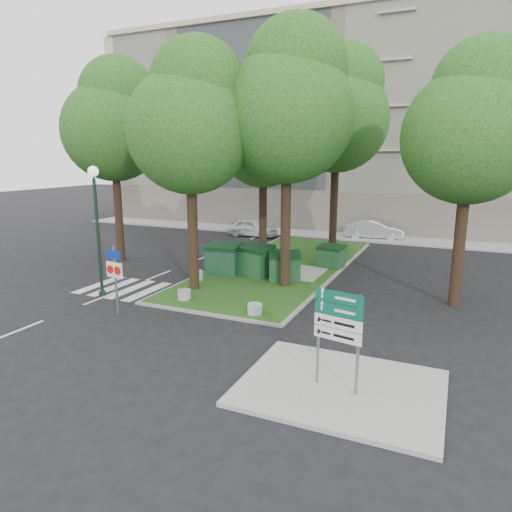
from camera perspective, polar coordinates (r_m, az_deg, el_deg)
The scene contains 26 objects.
ground at distance 17.61m, azimuth -7.77°, elevation -7.01°, with size 120.00×120.00×0.00m, color black.
median_island at distance 24.28m, azimuth 3.17°, elevation -1.31°, with size 6.00×16.00×0.12m, color #194915.
median_kerb at distance 24.29m, azimuth 3.17°, elevation -1.33°, with size 6.30×16.30×0.10m, color gray.
sidewalk_corner at distance 12.27m, azimuth 10.52°, elevation -15.86°, with size 5.00×4.00×0.12m, color #999993.
building_sidewalk at distance 34.23m, azimuth 8.67°, elevation 2.61°, with size 42.00×3.00×0.12m, color #999993.
zebra_crossing at distance 20.85m, azimuth -14.42°, elevation -4.18°, with size 5.00×3.00×0.01m, color silver.
apartment_building at distance 41.08m, azimuth 11.94°, elevation 15.23°, with size 41.00×12.00×16.00m, color tan.
tree_median_near_left at distance 19.58m, azimuth -8.01°, elevation 16.69°, with size 5.20×5.20×10.53m.
tree_median_near_right at distance 19.92m, azimuth 4.25°, elevation 18.63°, with size 5.60×5.60×11.46m.
tree_median_mid at distance 25.12m, azimuth 1.15°, elevation 15.08°, with size 4.80×4.80×9.99m.
tree_median_far at distance 27.04m, azimuth 10.34°, elevation 17.55°, with size 5.80×5.80×11.93m.
tree_street_left at distance 26.57m, azimuth -17.27°, elevation 15.85°, with size 5.40×5.40×11.00m.
tree_street_right at distance 19.16m, azimuth 25.57°, elevation 14.72°, with size 5.00×5.00×10.06m.
dumpster_a at distance 22.52m, azimuth -4.09°, elevation -0.33°, with size 1.76×1.31×1.54m.
dumpster_b at distance 22.08m, azimuth -0.08°, elevation -0.55°, with size 1.96×1.65×1.55m.
dumpster_c at distance 21.29m, azimuth 3.58°, elevation -1.30°, with size 1.77×1.53×1.38m.
dumpster_d at distance 24.05m, azimuth 9.36°, elevation -0.03°, with size 1.45×1.15×1.21m.
bollard_left at distance 21.54m, azimuth -7.46°, elevation -2.42°, with size 0.62×0.62×0.44m, color #969691.
bollard_right at distance 16.89m, azimuth -0.15°, elevation -6.63°, with size 0.54×0.54×0.39m, color #AEAFA9.
bollard_mid at distance 18.80m, azimuth -8.97°, elevation -4.77°, with size 0.55×0.55×0.39m, color #959691.
litter_bin at distance 25.31m, azimuth 9.52°, elevation 0.03°, with size 0.39×0.39×0.68m, color yellow.
street_lamp at distance 19.86m, azimuth -19.31°, elevation 4.76°, with size 0.43×0.43×5.43m.
traffic_sign_pole at distance 17.55m, azimuth -17.20°, elevation -1.80°, with size 0.79×0.13×2.62m.
directional_sign at distance 11.41m, azimuth 10.25°, elevation -8.48°, with size 1.24×0.31×2.52m.
car_white at distance 33.53m, azimuth -0.46°, elevation 3.56°, with size 1.52×3.77×1.28m, color silver.
car_silver at distance 33.53m, azimuth 14.55°, elevation 3.21°, with size 1.43×4.09×1.35m, color #AEAFB6.
Camera 1 is at (8.84, -14.06, 5.84)m, focal length 32.00 mm.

